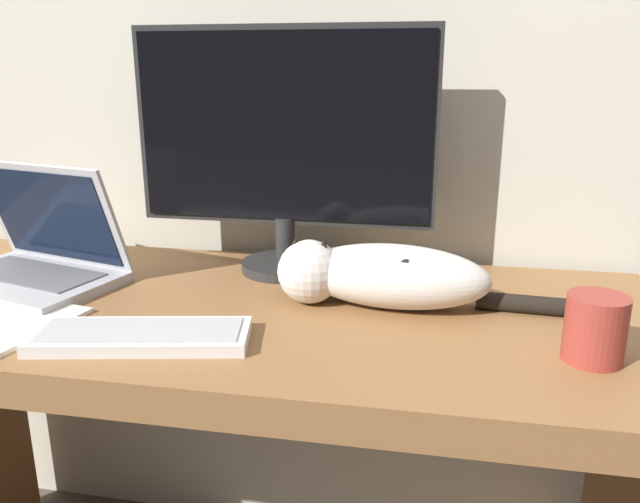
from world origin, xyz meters
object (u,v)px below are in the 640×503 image
(external_keyboard, at_px, (141,336))
(coffee_mug, at_px, (595,328))
(cat, at_px, (381,274))
(laptop, at_px, (35,259))
(monitor, at_px, (284,143))

(external_keyboard, bearing_deg, coffee_mug, -5.67)
(cat, bearing_deg, coffee_mug, -22.79)
(laptop, relative_size, cat, 0.69)
(monitor, xyz_separation_m, cat, (0.22, -0.17, -0.21))
(cat, height_order, coffee_mug, cat)
(laptop, bearing_deg, cat, 15.03)
(monitor, height_order, external_keyboard, monitor)
(monitor, xyz_separation_m, external_keyboard, (-0.13, -0.40, -0.26))
(monitor, relative_size, cat, 1.08)
(laptop, height_order, cat, laptop)
(external_keyboard, distance_m, cat, 0.42)
(laptop, distance_m, external_keyboard, 0.41)
(laptop, xyz_separation_m, coffee_mug, (1.02, -0.16, 0.00))
(monitor, bearing_deg, external_keyboard, -108.56)
(cat, bearing_deg, monitor, 145.69)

